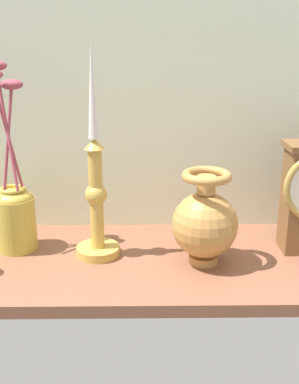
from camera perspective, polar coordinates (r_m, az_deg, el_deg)
name	(u,v)px	position (r cm, az deg, el deg)	size (l,w,h in cm)	color
ground_plane	(173,263)	(98.20, 2.81, -8.43)	(100.00, 36.00, 2.40)	brown
back_wall	(170,84)	(106.54, 2.49, 12.71)	(120.00, 2.00, 65.00)	silver
candlestick_tall_left	(96,194)	(94.36, -6.39, -0.29)	(8.89, 8.89, 42.16)	gold
brass_vase_bulbous	(205,222)	(92.65, 6.62, -3.56)	(12.81, 12.81, 18.73)	#BA8543
brass_vase_jar	(14,207)	(101.65, -15.83, -1.69)	(8.30, 8.92, 38.16)	gold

